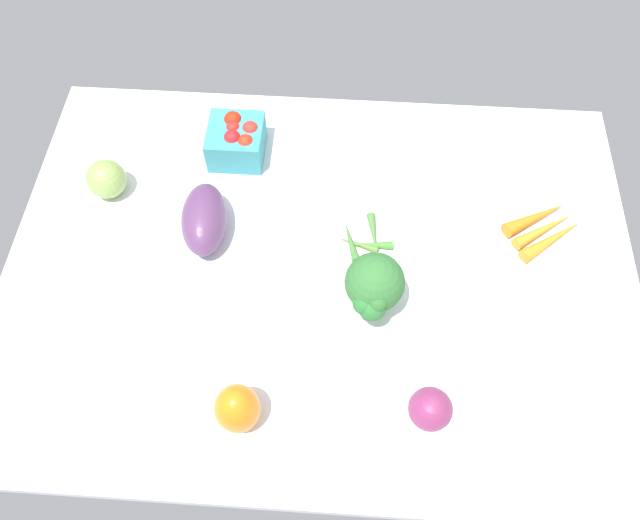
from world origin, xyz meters
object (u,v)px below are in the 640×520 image
Objects in this scene: red_onion_near_basket at (430,409)px; bell_pepper_orange at (237,409)px; carrot_bunch at (544,227)px; broccoli_head at (374,286)px; heirloom_tomato_green at (106,179)px; eggplant at (204,219)px; berry_basket at (237,140)px; okra_pile at (363,240)px.

red_onion_near_basket is 26.94cm from bell_pepper_orange.
bell_pepper_orange is (47.11, 35.47, 3.32)cm from carrot_bunch.
carrot_bunch is 39.06cm from red_onion_near_basket.
broccoli_head is at bearing -63.30° from red_onion_near_basket.
bell_pepper_orange is (18.28, 19.13, -2.53)cm from broccoli_head.
red_onion_near_basket is at bearing -175.42° from bell_pepper_orange.
heirloom_tomato_green is 19.79cm from eggplant.
heirloom_tomato_green is at bearing 25.18° from berry_basket.
bell_pepper_orange is at bearing 125.78° from heirloom_tomato_green.
red_onion_near_basket is at bearing 146.10° from heirloom_tomato_green.
heirloom_tomato_green is (75.30, -3.64, 2.21)cm from carrot_bunch.
broccoli_head is 30.99cm from eggplant.
broccoli_head reaches higher than eggplant.
heirloom_tomato_green is at bearing -2.77° from carrot_bunch.
heirloom_tomato_green is 1.09× the size of red_onion_near_basket.
broccoli_head is 39.28cm from berry_basket.
broccoli_head reaches higher than heirloom_tomato_green.
berry_basket is at bearing -154.82° from heirloom_tomato_green.
carrot_bunch is 57.16cm from eggplant.
broccoli_head reaches higher than bell_pepper_orange.
eggplant is 17.76cm from berry_basket.
berry_basket is (33.64, -47.01, 0.54)cm from red_onion_near_basket.
okra_pile is 30.87cm from red_onion_near_basket.
eggplant is at bearing -38.82° from red_onion_near_basket.
broccoli_head is 1.89× the size of red_onion_near_basket.
red_onion_near_basket is (-55.01, 36.96, -0.27)cm from heirloom_tomato_green.
eggplant is 1.52× the size of bell_pepper_orange.
red_onion_near_basket is (-8.54, 16.98, -3.91)cm from broccoli_head.
red_onion_near_basket is 0.69× the size of bell_pepper_orange.
broccoli_head is at bearing 156.73° from heirloom_tomato_green.
bell_pepper_orange reaches higher than carrot_bunch.
berry_basket is 49.64cm from bell_pepper_orange.
carrot_bunch is at bearing -150.46° from broccoli_head.
broccoli_head is 0.86× the size of eggplant.
eggplant is at bearing 80.12° from berry_basket.
carrot_bunch is (-30.45, -4.27, 0.49)cm from okra_pile.
berry_basket is (53.93, -13.69, 2.47)cm from carrot_bunch.
heirloom_tomato_green is (46.47, -19.98, -3.64)cm from broccoli_head.
okra_pile is 35.57cm from bell_pepper_orange.
berry_basket is (23.47, -17.96, 2.96)cm from okra_pile.
broccoli_head is at bearing 29.54° from carrot_bunch.
okra_pile is at bearing -70.72° from red_onion_near_basket.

